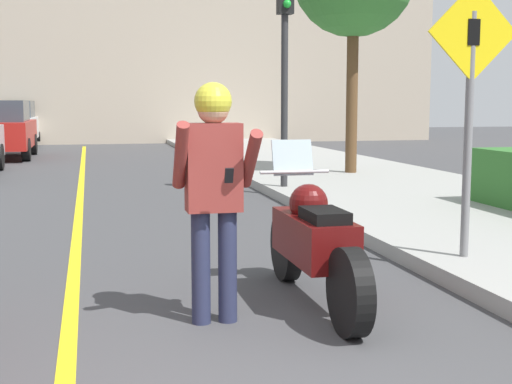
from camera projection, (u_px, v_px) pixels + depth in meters
road_center_line at (77, 232)px, 8.95m from camera, size 0.12×36.00×0.01m
building_backdrop at (97, 41)px, 27.91m from camera, size 28.00×1.20×7.99m
motorcycle at (314, 242)px, 5.73m from camera, size 0.62×2.28×1.30m
person_biker at (214, 176)px, 5.17m from camera, size 0.59×0.48×1.77m
crossing_sign at (470, 94)px, 6.64m from camera, size 0.91×0.08×2.56m
traffic_light at (285, 37)px, 12.19m from camera, size 0.26×0.30×3.72m
parked_car_white at (11, 124)px, 25.95m from camera, size 1.88×4.20×1.68m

